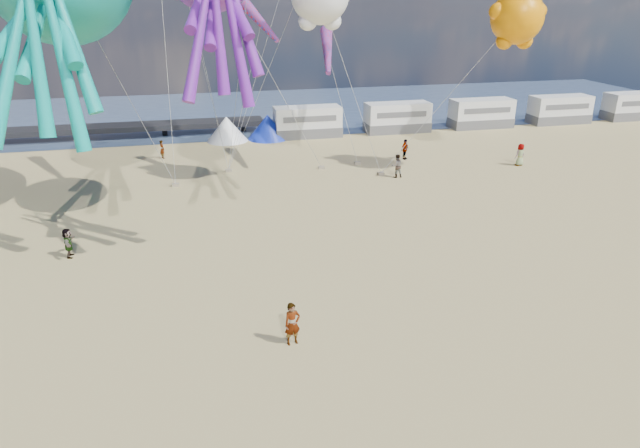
# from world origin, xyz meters

# --- Properties ---
(ground) EXTENTS (120.00, 120.00, 0.00)m
(ground) POSITION_xyz_m (0.00, 0.00, 0.00)
(ground) COLOR tan
(ground) RESTS_ON ground
(water) EXTENTS (120.00, 120.00, 0.00)m
(water) POSITION_xyz_m (0.00, 55.00, 0.02)
(water) COLOR #364968
(water) RESTS_ON ground
(motorhome_0) EXTENTS (6.60, 2.50, 3.00)m
(motorhome_0) POSITION_xyz_m (6.00, 40.00, 1.50)
(motorhome_0) COLOR silver
(motorhome_0) RESTS_ON ground
(motorhome_1) EXTENTS (6.60, 2.50, 3.00)m
(motorhome_1) POSITION_xyz_m (15.50, 40.00, 1.50)
(motorhome_1) COLOR silver
(motorhome_1) RESTS_ON ground
(motorhome_2) EXTENTS (6.60, 2.50, 3.00)m
(motorhome_2) POSITION_xyz_m (25.00, 40.00, 1.50)
(motorhome_2) COLOR silver
(motorhome_2) RESTS_ON ground
(motorhome_3) EXTENTS (6.60, 2.50, 3.00)m
(motorhome_3) POSITION_xyz_m (34.50, 40.00, 1.50)
(motorhome_3) COLOR silver
(motorhome_3) RESTS_ON ground
(motorhome_4) EXTENTS (6.60, 2.50, 3.00)m
(motorhome_4) POSITION_xyz_m (44.00, 40.00, 1.50)
(motorhome_4) COLOR silver
(motorhome_4) RESTS_ON ground
(tent_white) EXTENTS (4.00, 4.00, 2.40)m
(tent_white) POSITION_xyz_m (-2.00, 40.00, 1.20)
(tent_white) COLOR white
(tent_white) RESTS_ON ground
(tent_blue) EXTENTS (4.00, 4.00, 2.40)m
(tent_blue) POSITION_xyz_m (2.00, 40.00, 1.20)
(tent_blue) COLOR #1933CC
(tent_blue) RESTS_ON ground
(standing_person) EXTENTS (0.75, 0.57, 1.85)m
(standing_person) POSITION_xyz_m (-2.25, 4.32, 0.92)
(standing_person) COLOR tan
(standing_person) RESTS_ON ground
(beachgoer_0) EXTENTS (0.75, 0.58, 1.85)m
(beachgoer_0) POSITION_xyz_m (21.05, 25.74, 0.93)
(beachgoer_0) COLOR #7F6659
(beachgoer_0) RESTS_ON ground
(beachgoer_1) EXTENTS (0.91, 0.60, 1.83)m
(beachgoer_1) POSITION_xyz_m (9.90, 24.99, 0.92)
(beachgoer_1) COLOR #7F6659
(beachgoer_1) RESTS_ON ground
(beachgoer_3) EXTENTS (1.30, 1.21, 1.76)m
(beachgoer_3) POSITION_xyz_m (12.43, 29.80, 0.88)
(beachgoer_3) COLOR #7F6659
(beachgoer_3) RESTS_ON ground
(beachgoer_4) EXTENTS (0.42, 0.98, 1.66)m
(beachgoer_4) POSITION_xyz_m (-12.54, 15.28, 0.83)
(beachgoer_4) COLOR #7F6659
(beachgoer_4) RESTS_ON ground
(beachgoer_5) EXTENTS (1.12, 1.54, 1.60)m
(beachgoer_5) POSITION_xyz_m (-8.02, 34.91, 0.80)
(beachgoer_5) COLOR #7F6659
(beachgoer_5) RESTS_ON ground
(sandbag_a) EXTENTS (0.50, 0.35, 0.22)m
(sandbag_a) POSITION_xyz_m (-6.93, 26.60, 0.11)
(sandbag_a) COLOR gray
(sandbag_a) RESTS_ON ground
(sandbag_b) EXTENTS (0.50, 0.35, 0.22)m
(sandbag_b) POSITION_xyz_m (4.71, 28.57, 0.11)
(sandbag_b) COLOR gray
(sandbag_b) RESTS_ON ground
(sandbag_c) EXTENTS (0.50, 0.35, 0.22)m
(sandbag_c) POSITION_xyz_m (8.91, 25.81, 0.11)
(sandbag_c) COLOR gray
(sandbag_c) RESTS_ON ground
(sandbag_d) EXTENTS (0.50, 0.35, 0.22)m
(sandbag_d) POSITION_xyz_m (7.98, 29.20, 0.11)
(sandbag_d) COLOR gray
(sandbag_d) RESTS_ON ground
(sandbag_e) EXTENTS (0.50, 0.35, 0.22)m
(sandbag_e) POSITION_xyz_m (-2.78, 29.42, 0.11)
(sandbag_e) COLOR gray
(sandbag_e) RESTS_ON ground
(kite_teddy_orange) EXTENTS (5.93, 5.80, 6.43)m
(kite_teddy_orange) POSITION_xyz_m (17.95, 23.66, 11.78)
(kite_teddy_orange) COLOR #FF8E03
(windsock_mid) EXTENTS (2.29, 6.32, 6.25)m
(windsock_mid) POSITION_xyz_m (5.26, 28.95, 9.27)
(windsock_mid) COLOR red
(windsock_right) EXTENTS (2.70, 4.72, 4.75)m
(windsock_right) POSITION_xyz_m (0.06, 27.66, 11.42)
(windsock_right) COLOR red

